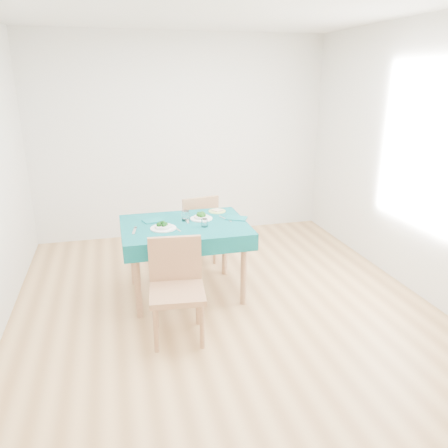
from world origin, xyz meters
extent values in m
cube|color=#A37544|center=(0.00, 0.00, -0.01)|extent=(4.00, 4.50, 0.02)
cube|color=silver|center=(0.00, 2.25, 1.35)|extent=(4.00, 0.02, 2.70)
cube|color=silver|center=(0.00, -2.25, 1.35)|extent=(4.00, 0.02, 2.70)
cube|color=silver|center=(2.00, 0.00, 1.35)|extent=(0.02, 4.50, 2.70)
cube|color=white|center=(0.00, 0.00, 2.70)|extent=(4.00, 4.50, 0.02)
cube|color=#074F52|center=(-0.31, 0.36, 0.38)|extent=(1.22, 0.93, 0.76)
cube|color=#966946|center=(-0.52, -0.42, 0.57)|extent=(0.50, 0.54, 1.13)
cube|color=#966946|center=(-0.06, 1.16, 0.54)|extent=(0.51, 0.54, 1.07)
cube|color=silver|center=(-0.80, 0.28, 0.76)|extent=(0.06, 0.20, 0.00)
cube|color=silver|center=(-0.41, 0.26, 0.76)|extent=(0.08, 0.22, 0.00)
cube|color=silver|center=(-0.26, 0.45, 0.76)|extent=(0.04, 0.17, 0.00)
cube|color=silver|center=(0.12, 0.42, 0.76)|extent=(0.09, 0.22, 0.00)
cube|color=#0A585B|center=(-0.60, 0.53, 0.76)|extent=(0.23, 0.19, 0.01)
cube|color=#0A585B|center=(0.23, 0.39, 0.76)|extent=(0.25, 0.22, 0.01)
cylinder|color=white|center=(-0.28, 0.47, 0.81)|extent=(0.08, 0.08, 0.10)
cylinder|color=white|center=(-0.14, 0.23, 0.80)|extent=(0.06, 0.06, 0.08)
cylinder|color=#C9E46F|center=(0.10, 0.69, 0.76)|extent=(0.18, 0.18, 0.01)
cube|color=beige|center=(0.10, 0.69, 0.77)|extent=(0.12, 0.12, 0.01)
camera|label=1|loc=(-0.96, -3.68, 2.13)|focal=35.00mm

